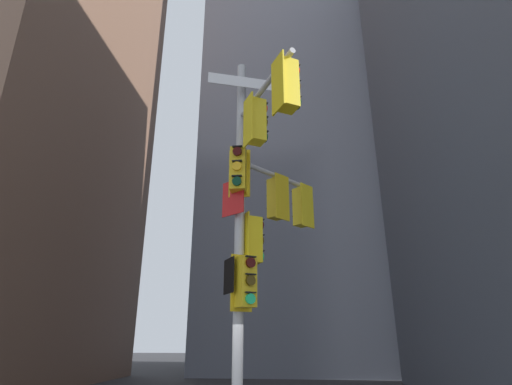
% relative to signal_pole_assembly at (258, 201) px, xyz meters
% --- Properties ---
extents(building_mid_block, '(15.62, 15.62, 53.96)m').
position_rel_signal_pole_assembly_xyz_m(building_mid_block, '(1.69, 25.18, 21.91)').
color(building_mid_block, slate).
rests_on(building_mid_block, ground).
extents(signal_pole_assembly, '(2.41, 4.24, 8.70)m').
position_rel_signal_pole_assembly_xyz_m(signal_pole_assembly, '(0.00, 0.00, 0.00)').
color(signal_pole_assembly, '#B2B2B5').
rests_on(signal_pole_assembly, ground).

